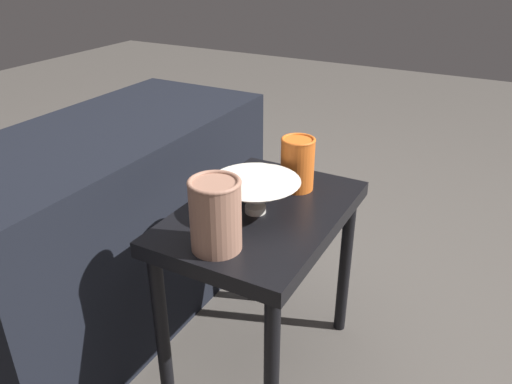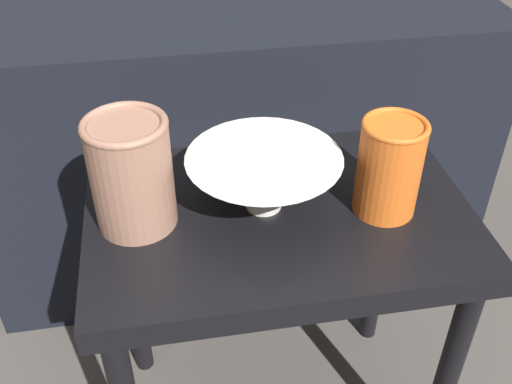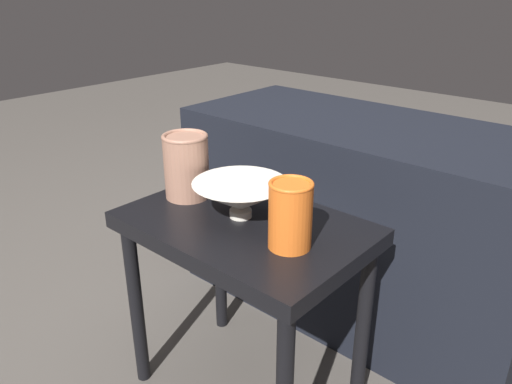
# 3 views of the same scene
# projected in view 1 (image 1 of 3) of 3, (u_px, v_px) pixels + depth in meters

# --- Properties ---
(ground_plane) EXTENTS (8.00, 8.00, 0.00)m
(ground_plane) POSITION_uv_depth(u_px,v_px,m) (262.00, 360.00, 1.50)
(ground_plane) COLOR #4C4742
(table) EXTENTS (0.57, 0.38, 0.52)m
(table) POSITION_uv_depth(u_px,v_px,m) (262.00, 235.00, 1.31)
(table) COLOR black
(table) RESTS_ON ground_plane
(couch_backdrop) EXTENTS (1.11, 0.50, 0.64)m
(couch_backdrop) POSITION_uv_depth(u_px,v_px,m) (112.00, 225.00, 1.59)
(couch_backdrop) COLOR black
(couch_backdrop) RESTS_ON ground_plane
(bowl) EXTENTS (0.22, 0.22, 0.09)m
(bowl) POSITION_uv_depth(u_px,v_px,m) (255.00, 193.00, 1.23)
(bowl) COLOR silver
(bowl) RESTS_ON table
(vase_textured_left) EXTENTS (0.12, 0.12, 0.17)m
(vase_textured_left) POSITION_uv_depth(u_px,v_px,m) (215.00, 214.00, 1.07)
(vase_textured_left) COLOR #996B56
(vase_textured_left) RESTS_ON table
(vase_colorful_right) EXTENTS (0.09, 0.09, 0.15)m
(vase_colorful_right) POSITION_uv_depth(u_px,v_px,m) (297.00, 163.00, 1.35)
(vase_colorful_right) COLOR orange
(vase_colorful_right) RESTS_ON table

